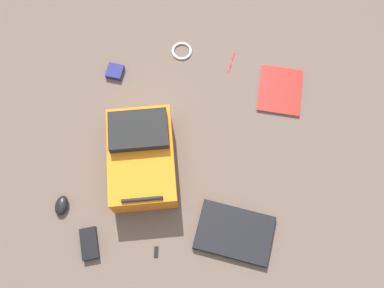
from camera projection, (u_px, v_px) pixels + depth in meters
The scene contains 10 objects.
ground_plane at pixel (193, 143), 1.99m from camera, with size 3.91×3.91×0.00m, color brown.
backpack at pixel (142, 156), 1.87m from camera, with size 0.38×0.50×0.21m.
laptop at pixel (235, 233), 1.84m from camera, with size 0.36×0.27×0.03m.
book_red at pixel (280, 90), 2.08m from camera, with size 0.23×0.27×0.02m.
computer_mouse at pixel (62, 205), 1.87m from camera, with size 0.06×0.09×0.04m, color black.
cable_coil at pixel (182, 51), 2.16m from camera, with size 0.11×0.11×0.01m, color silver.
power_brick at pixel (89, 244), 1.82m from camera, with size 0.07×0.14×0.03m, color black.
pen_black at pixel (232, 61), 2.14m from camera, with size 0.01×0.01×0.13m, color red.
earbud_pouch at pixel (115, 72), 2.10m from camera, with size 0.08×0.08×0.03m, color navy.
usb_stick at pixel (156, 252), 1.82m from camera, with size 0.02×0.05×0.01m, color black.
Camera 1 is at (-0.07, 0.66, 1.88)m, focal length 38.33 mm.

